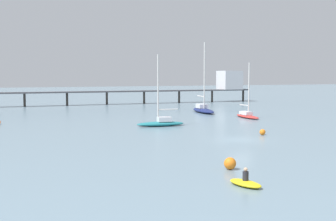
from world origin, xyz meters
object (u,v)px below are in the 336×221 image
Objects in this scene: mooring_buoy_outer at (230,163)px; sailboat_navy at (203,109)px; sailboat_teal at (161,122)px; pier at (189,84)px; dinghy_yellow at (245,183)px; sailboat_red at (247,114)px; mooring_buoy_inner at (262,132)px.

sailboat_navy is at bearing 65.65° from mooring_buoy_outer.
mooring_buoy_outer is at bearing -100.38° from sailboat_teal.
mooring_buoy_outer is (-28.21, -67.58, -4.02)m from pier.
sailboat_teal is at bearing -119.32° from pier.
sailboat_teal is 3.66× the size of dinghy_yellow.
sailboat_teal is 10.69× the size of mooring_buoy_outer.
sailboat_navy is 1.44× the size of sailboat_red.
mooring_buoy_inner is (13.64, 18.10, 0.11)m from dinghy_yellow.
pier is 28.49× the size of dinghy_yellow.
sailboat_navy is at bearing 48.24° from sailboat_teal.
pier reaches higher than dinghy_yellow.
pier is 83.12× the size of mooring_buoy_outer.
pier is 109.39× the size of mooring_buoy_inner.
pier is 77.87m from dinghy_yellow.
sailboat_red is at bearing 55.67° from mooring_buoy_outer.
mooring_buoy_outer is at bearing -112.65° from pier.
sailboat_red is 37.16m from mooring_buoy_outer.
sailboat_navy is 11.04m from sailboat_red.
sailboat_navy is 50.08m from dinghy_yellow.
mooring_buoy_inner is (-16.01, -53.79, -4.12)m from pier.
sailboat_teal is at bearing 79.62° from mooring_buoy_outer.
dinghy_yellow is at bearing -112.42° from pier.
sailboat_navy reaches higher than mooring_buoy_outer.
sailboat_navy is at bearing 66.17° from dinghy_yellow.
dinghy_yellow is at bearing -127.01° from mooring_buoy_inner.
dinghy_yellow reaches higher than mooring_buoy_outer.
sailboat_red reaches higher than dinghy_yellow.
sailboat_red is at bearing 16.88° from sailboat_teal.
sailboat_teal reaches higher than dinghy_yellow.
sailboat_navy is 18.63× the size of mooring_buoy_inner.
mooring_buoy_inner is (-8.76, -16.89, -0.23)m from sailboat_red.
sailboat_red is (-7.25, -36.90, -3.89)m from pier.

